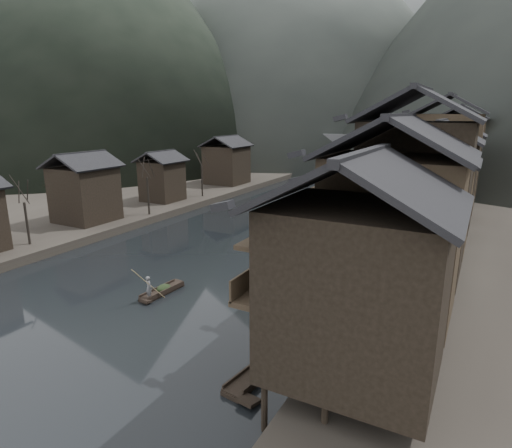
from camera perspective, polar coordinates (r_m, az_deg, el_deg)
The scene contains 13 objects.
water at distance 35.59m, azimuth -11.83°, elevation -8.39°, with size 300.00×300.00×0.00m, color black.
left_bank at distance 86.97m, azimuth -12.76°, elevation 5.64°, with size 40.00×200.00×1.20m, color #2D2823.
stilt_houses at distance 45.07m, azimuth 22.88°, elevation 7.23°, with size 9.00×67.60×15.97m.
left_houses at distance 62.02m, azimuth -14.82°, elevation 6.71°, with size 8.10×53.20×8.73m.
bare_trees at distance 51.43m, azimuth -20.79°, elevation 5.48°, with size 3.75×41.89×7.50m.
moored_sampans at distance 54.27m, azimuth 17.12°, elevation -0.44°, with size 3.10×74.55×0.47m.
midriver_boats at distance 79.14m, azimuth 13.14°, elevation 4.45°, with size 12.12×44.07×0.45m.
stone_bridge at distance 99.52m, azimuth 15.86°, elevation 9.17°, with size 40.00×6.00×9.00m.
hills at distance 195.31m, azimuth 25.86°, elevation 24.92°, with size 320.00×380.00×116.00m.
hero_sampan at distance 34.62m, azimuth -12.39°, elevation -8.73°, with size 1.22×4.55×0.43m.
cargo_heap at distance 34.57m, azimuth -12.23°, elevation -7.82°, with size 0.99×1.30×0.59m, color black.
boatman at distance 33.05m, azimuth -14.13°, elevation -7.87°, with size 0.66×0.43×1.82m, color slate.
bamboo_pole at distance 32.03m, azimuth -14.15°, elevation -3.65°, with size 0.06×0.06×4.40m, color #8C7A51.
Camera 1 is at (21.51, -24.78, 13.77)m, focal length 30.00 mm.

